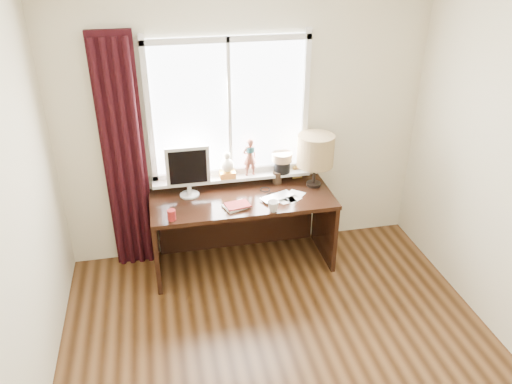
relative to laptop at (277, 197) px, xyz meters
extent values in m
cube|color=white|center=(-0.21, -1.55, 1.84)|extent=(3.50, 4.00, 0.00)
cube|color=beige|center=(-0.21, 0.45, 0.54)|extent=(3.50, 0.00, 2.60)
imported|color=silver|center=(0.00, 0.00, 0.00)|extent=(0.36, 0.30, 0.02)
imported|color=white|center=(-0.09, -0.22, 0.04)|extent=(0.14, 0.14, 0.10)
cylinder|color=maroon|center=(-0.98, -0.19, 0.04)|extent=(0.07, 0.07, 0.09)
cube|color=white|center=(-0.36, 0.44, 0.74)|extent=(1.40, 0.02, 1.30)
cube|color=silver|center=(-0.36, 0.41, 0.11)|extent=(1.50, 0.05, 0.05)
cube|color=silver|center=(-0.36, 0.41, 1.36)|extent=(1.50, 0.05, 0.05)
cube|color=silver|center=(-1.09, 0.41, 0.74)|extent=(0.05, 0.05, 1.40)
cube|color=silver|center=(0.36, 0.41, 0.74)|extent=(0.05, 0.05, 1.40)
cube|color=silver|center=(-0.36, 0.41, 0.74)|extent=(0.03, 0.05, 1.30)
cube|color=silver|center=(-0.36, 0.36, 0.07)|extent=(1.52, 0.18, 0.03)
cylinder|color=#510805|center=(-0.85, 0.32, 0.21)|extent=(0.14, 0.14, 0.25)
cube|color=gold|center=(-0.41, 0.34, 0.12)|extent=(0.15, 0.12, 0.06)
sphere|color=beige|center=(-0.41, 0.34, 0.21)|extent=(0.13, 0.13, 0.13)
sphere|color=beige|center=(-0.41, 0.34, 0.31)|extent=(0.07, 0.07, 0.07)
imported|color=brown|center=(-0.19, 0.35, 0.28)|extent=(0.15, 0.11, 0.38)
cylinder|color=#1E4C51|center=(-0.19, 0.34, 0.36)|extent=(0.10, 0.10, 0.05)
cylinder|color=black|center=(0.13, 0.34, 0.15)|extent=(0.16, 0.16, 0.12)
cylinder|color=#8C6B4C|center=(0.13, 0.34, 0.25)|extent=(0.20, 0.20, 0.08)
cube|color=black|center=(-1.34, 0.37, 0.36)|extent=(0.38, 0.05, 2.25)
cylinder|color=black|center=(-1.48, 0.34, 0.34)|extent=(0.06, 0.06, 2.20)
cylinder|color=black|center=(-1.39, 0.34, 0.34)|extent=(0.06, 0.06, 2.20)
cylinder|color=black|center=(-1.30, 0.34, 0.34)|extent=(0.06, 0.06, 2.20)
cylinder|color=black|center=(-1.21, 0.34, 0.34)|extent=(0.06, 0.06, 2.20)
cube|color=black|center=(-0.31, 0.08, -0.03)|extent=(1.70, 0.70, 0.04)
cube|color=black|center=(-1.14, 0.08, -0.41)|extent=(0.04, 0.64, 0.71)
cube|color=black|center=(0.52, 0.08, -0.41)|extent=(0.04, 0.64, 0.71)
cube|color=black|center=(-0.31, 0.42, -0.41)|extent=(1.60, 0.03, 0.71)
cylinder|color=beige|center=(-0.79, 0.23, 0.00)|extent=(0.18, 0.18, 0.01)
cylinder|color=beige|center=(-0.79, 0.23, 0.05)|extent=(0.04, 0.04, 0.10)
cube|color=beige|center=(-0.79, 0.23, 0.29)|extent=(0.40, 0.04, 0.38)
cube|color=black|center=(-0.79, 0.20, 0.29)|extent=(0.34, 0.01, 0.32)
cube|color=beige|center=(-0.40, -0.08, 0.00)|extent=(0.26, 0.23, 0.02)
cube|color=maroon|center=(-0.39, -0.09, 0.01)|extent=(0.23, 0.19, 0.01)
cylinder|color=black|center=(0.08, 0.31, 0.05)|extent=(0.09, 0.09, 0.12)
cylinder|color=black|center=(0.06, 0.32, 0.10)|extent=(0.01, 0.01, 0.22)
cylinder|color=black|center=(0.09, 0.30, 0.08)|extent=(0.01, 0.01, 0.19)
cylinder|color=black|center=(0.08, 0.32, 0.11)|extent=(0.01, 0.01, 0.25)
cylinder|color=black|center=(0.09, 0.32, 0.07)|extent=(0.01, 0.01, 0.17)
cube|color=gold|center=(0.30, 0.38, 0.05)|extent=(0.10, 0.03, 0.13)
cube|color=#996633|center=(0.30, 0.37, 0.05)|extent=(0.08, 0.02, 0.10)
cylinder|color=black|center=(0.41, 0.18, 0.00)|extent=(0.14, 0.14, 0.03)
cylinder|color=black|center=(0.41, 0.18, 0.13)|extent=(0.03, 0.03, 0.22)
cylinder|color=tan|center=(0.41, 0.18, 0.36)|extent=(0.35, 0.35, 0.30)
cube|color=white|center=(0.14, -0.05, -0.01)|extent=(0.19, 0.18, 0.00)
cube|color=white|center=(0.20, 0.05, -0.01)|extent=(0.19, 0.18, 0.00)
cube|color=white|center=(0.08, -0.06, -0.01)|extent=(0.17, 0.14, 0.00)
torus|color=black|center=(-0.07, -0.05, -0.01)|extent=(0.18, 0.18, 0.01)
torus|color=black|center=(-0.03, 0.06, -0.01)|extent=(0.14, 0.14, 0.01)
torus|color=black|center=(-0.07, 0.19, -0.01)|extent=(0.12, 0.12, 0.01)
camera|label=1|loc=(-1.03, -3.93, 2.20)|focal=35.00mm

